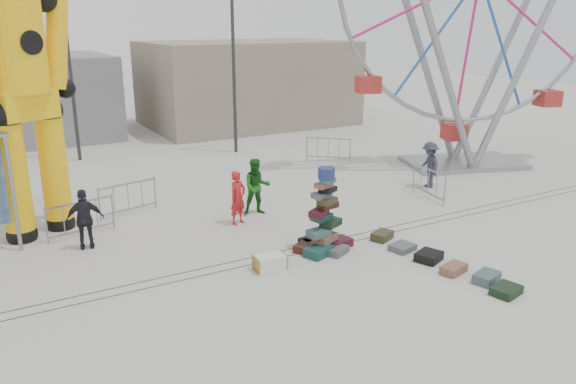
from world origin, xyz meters
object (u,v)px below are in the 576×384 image
steamer_trunk (270,262)px  lamp_post_right (235,58)px  suitcase_tower (324,227)px  barricade_wheel_front (429,183)px  pedestrian_red (238,198)px  barricade_dummy_b (81,219)px  pedestrian_black (85,219)px  lamp_post_left (71,61)px  pedestrian_green (257,187)px  barricade_dummy_c (128,198)px  crash_test_dummy (22,84)px  barricade_wheel_back (328,149)px  pedestrian_grey (429,165)px  ferris_wheel (478,1)px

steamer_trunk → lamp_post_right: bearing=73.4°
suitcase_tower → steamer_trunk: size_ratio=2.92×
barricade_wheel_front → pedestrian_red: 7.22m
lamp_post_right → steamer_trunk: size_ratio=9.81×
lamp_post_right → suitcase_tower: (-3.07, -12.46, -3.82)m
barricade_dummy_b → pedestrian_black: size_ratio=1.15×
lamp_post_left → suitcase_tower: lamp_post_left is taller
pedestrian_black → barricade_wheel_front: bearing=-175.8°
lamp_post_left → pedestrian_green: (3.67, -10.81, -3.54)m
suitcase_tower → barricade_dummy_c: size_ratio=1.19×
crash_test_dummy → barricade_wheel_back: crash_test_dummy is taller
barricade_wheel_front → pedestrian_grey: pedestrian_grey is taller
crash_test_dummy → barricade_wheel_back: bearing=-9.5°
suitcase_tower → pedestrian_grey: suitcase_tower is taller
ferris_wheel → steamer_trunk: size_ratio=17.31×
lamp_post_right → ferris_wheel: size_ratio=0.57×
pedestrian_green → ferris_wheel: bearing=23.1°
lamp_post_right → pedestrian_black: 13.20m
pedestrian_green → pedestrian_black: 5.52m
barricade_wheel_back → ferris_wheel: bearing=6.6°
ferris_wheel → barricade_wheel_front: 8.50m
barricade_dummy_b → barricade_dummy_c: size_ratio=1.00×
barricade_wheel_back → pedestrian_grey: size_ratio=1.13×
crash_test_dummy → barricade_wheel_back: size_ratio=4.26×
suitcase_tower → barricade_dummy_c: bearing=108.0°
suitcase_tower → barricade_wheel_back: bearing=38.8°
barricade_dummy_c → barricade_wheel_back: size_ratio=1.00×
barricade_wheel_back → pedestrian_grey: 5.56m
lamp_post_right → lamp_post_left: (-7.00, 2.00, 0.00)m
lamp_post_right → barricade_wheel_back: size_ratio=4.00×
pedestrian_grey → suitcase_tower: bearing=-50.3°
crash_test_dummy → pedestrian_red: bearing=-45.5°
lamp_post_left → barricade_dummy_c: lamp_post_left is taller
barricade_dummy_c → pedestrian_black: 2.98m
steamer_trunk → barricade_dummy_b: 6.17m
steamer_trunk → pedestrian_grey: size_ratio=0.46×
ferris_wheel → barricade_wheel_back: (-4.87, 3.57, -6.40)m
barricade_wheel_front → pedestrian_green: pedestrian_green is taller
suitcase_tower → pedestrian_grey: size_ratio=1.34×
pedestrian_green → steamer_trunk: bearing=-96.6°
crash_test_dummy → ferris_wheel: (17.48, -0.12, 2.46)m
pedestrian_green → pedestrian_grey: (7.17, -0.45, -0.05)m
steamer_trunk → barricade_dummy_b: size_ratio=0.41×
barricade_dummy_b → pedestrian_green: size_ratio=1.06×
pedestrian_red → pedestrian_green: size_ratio=0.91×
lamp_post_left → barricade_wheel_front: 16.24m
pedestrian_grey → crash_test_dummy: bearing=-83.5°
suitcase_tower → pedestrian_green: bearing=77.1°
steamer_trunk → pedestrian_black: size_ratio=0.47×
lamp_post_left → barricade_wheel_back: (9.81, -5.81, -3.93)m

